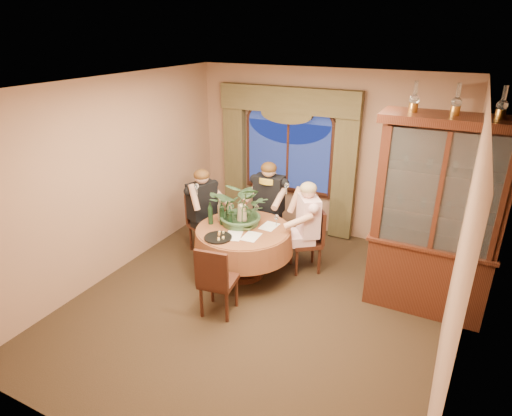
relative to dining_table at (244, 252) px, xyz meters
The scene contains 37 objects.
floor 0.83m from the dining_table, 49.19° to the right, with size 5.00×5.00×0.00m, color black.
wall_back 2.25m from the dining_table, 76.04° to the left, with size 4.50×4.50×0.00m, color #946E57.
wall_right 2.97m from the dining_table, 11.56° to the right, with size 5.00×5.00×0.00m, color #946E57.
ceiling 2.53m from the dining_table, 49.19° to the right, with size 5.00×5.00×0.00m, color white.
window 2.09m from the dining_table, 93.59° to the left, with size 1.62×0.10×1.32m, color navy, non-canonical shape.
arched_transom 2.53m from the dining_table, 93.59° to the left, with size 1.60×0.06×0.44m, color navy, non-canonical shape.
drapery_left 2.30m from the dining_table, 122.21° to the left, with size 0.38×0.14×2.32m, color #484025.
drapery_right 2.19m from the dining_table, 63.39° to the left, with size 0.38×0.14×2.32m, color #484025.
swag_valance 2.62m from the dining_table, 93.75° to the left, with size 2.45×0.16×0.42m, color #484025, non-canonical shape.
dining_table is the anchor object (origin of this frame).
china_cabinet 2.62m from the dining_table, ahead, with size 1.53×0.60×2.49m, color #35130A.
oil_lamp_left 3.06m from the dining_table, ahead, with size 0.11×0.11×0.34m, color #A5722D, non-canonical shape.
oil_lamp_center 3.36m from the dining_table, ahead, with size 0.11×0.11×0.34m, color #A5722D, non-canonical shape.
oil_lamp_right 3.69m from the dining_table, ahead, with size 0.11×0.11×0.34m, color #A5722D, non-canonical shape.
chair_right 0.93m from the dining_table, 35.71° to the left, with size 0.42×0.42×0.96m, color black.
chair_back_right 0.93m from the dining_table, 99.05° to the left, with size 0.42×0.42×0.96m, color black.
chair_back 0.98m from the dining_table, 158.05° to the left, with size 0.42×0.42×0.96m, color black.
chair_front_left 0.95m from the dining_table, 81.23° to the right, with size 0.42×0.42×0.96m, color black.
person_pink 1.00m from the dining_table, 35.56° to the left, with size 0.50×0.46×1.39m, color beige, non-canonical shape.
person_back 1.03m from the dining_table, 159.11° to the left, with size 0.50×0.46×1.40m, color black, non-canonical shape.
person_scarf 1.04m from the dining_table, 93.21° to the left, with size 0.52×0.48×1.46m, color black, non-canonical shape.
stoneware_vase 0.55m from the dining_table, 124.44° to the left, with size 0.15×0.15×0.29m, color tan, non-canonical shape.
centerpiece_plant 0.97m from the dining_table, 116.81° to the left, with size 0.89×0.99×0.77m, color #345332.
olive_bowl 0.41m from the dining_table, 10.82° to the right, with size 0.17×0.17×0.05m, color #4A5C2F.
cheese_platter 0.60m from the dining_table, 110.14° to the right, with size 0.38×0.38×0.02m, color black.
wine_bottle_0 0.57m from the dining_table, 160.54° to the right, with size 0.07×0.07×0.33m, color black.
wine_bottle_1 0.61m from the dining_table, 161.79° to the left, with size 0.07×0.07×0.33m, color tan.
wine_bottle_2 0.74m from the dining_table, behind, with size 0.07×0.07×0.33m, color black.
wine_bottle_3 0.70m from the dining_table, 169.00° to the left, with size 0.07×0.07×0.33m, color tan.
wine_bottle_4 0.64m from the dining_table, behind, with size 0.07×0.07×0.33m, color black.
wine_bottle_5 0.66m from the dining_table, 153.85° to the left, with size 0.07×0.07×0.33m, color black.
tasting_paper_0 0.48m from the dining_table, 40.53° to the right, with size 0.21×0.30×0.00m, color white.
tasting_paper_1 0.53m from the dining_table, 35.62° to the left, with size 0.21×0.30×0.00m, color white.
tasting_paper_2 0.47m from the dining_table, 90.70° to the right, with size 0.21×0.30×0.00m, color white.
wine_glass_person_pink 0.67m from the dining_table, 35.56° to the left, with size 0.07×0.07×0.18m, color silver, non-canonical shape.
wine_glass_person_back 0.67m from the dining_table, 159.11° to the left, with size 0.07×0.07×0.18m, color silver, non-canonical shape.
wine_glass_person_scarf 0.67m from the dining_table, 93.21° to the left, with size 0.07×0.07×0.18m, color silver, non-canonical shape.
Camera 1 is at (2.12, -4.24, 3.38)m, focal length 30.00 mm.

